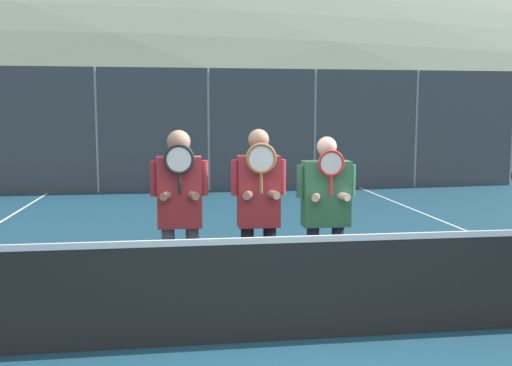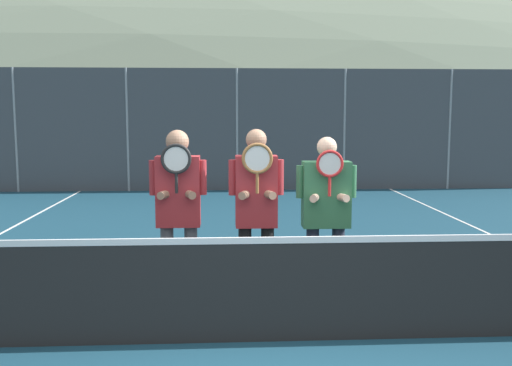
{
  "view_description": "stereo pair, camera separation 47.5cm",
  "coord_description": "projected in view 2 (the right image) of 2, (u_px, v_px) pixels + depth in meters",
  "views": [
    {
      "loc": [
        -0.8,
        -4.78,
        2.0
      ],
      "look_at": [
        -0.01,
        1.01,
        1.29
      ],
      "focal_mm": 40.0,
      "sensor_mm": 36.0,
      "label": 1
    },
    {
      "loc": [
        -0.33,
        -4.82,
        2.0
      ],
      "look_at": [
        -0.01,
        1.01,
        1.29
      ],
      "focal_mm": 40.0,
      "sensor_mm": 36.0,
      "label": 2
    }
  ],
  "objects": [
    {
      "name": "car_left_of_center",
      "position": [
        237.0,
        149.0,
        17.47
      ],
      "size": [
        4.05,
        2.02,
        1.83
      ],
      "color": "slate",
      "rests_on": "ground_plane"
    },
    {
      "name": "player_center_right",
      "position": [
        326.0,
        208.0,
        5.8
      ],
      "size": [
        0.62,
        0.34,
        1.77
      ],
      "color": "#232838",
      "rests_on": "ground_plane"
    },
    {
      "name": "player_center_left",
      "position": [
        256.0,
        207.0,
        5.62
      ],
      "size": [
        0.54,
        0.34,
        1.85
      ],
      "color": "black",
      "rests_on": "ground_plane"
    },
    {
      "name": "ground_plane",
      "position": [
        263.0,
        341.0,
        5.04
      ],
      "size": [
        120.0,
        120.0,
        0.0
      ],
      "primitive_type": "plane",
      "color": "navy"
    },
    {
      "name": "tennis_net",
      "position": [
        263.0,
        288.0,
        4.98
      ],
      "size": [
        11.02,
        0.09,
        1.04
      ],
      "color": "gray",
      "rests_on": "ground_plane"
    },
    {
      "name": "hill_distant",
      "position": [
        228.0,
        133.0,
        62.09
      ],
      "size": [
        142.8,
        79.33,
        27.77
      ],
      "color": "slate",
      "rests_on": "ground_plane"
    },
    {
      "name": "car_far_left",
      "position": [
        63.0,
        150.0,
        17.12
      ],
      "size": [
        4.74,
        2.01,
        1.84
      ],
      "color": "maroon",
      "rests_on": "ground_plane"
    },
    {
      "name": "car_center",
      "position": [
        399.0,
        149.0,
        17.8
      ],
      "size": [
        4.41,
        2.04,
        1.77
      ],
      "color": "navy",
      "rests_on": "ground_plane"
    },
    {
      "name": "player_leftmost",
      "position": [
        178.0,
        205.0,
        5.67
      ],
      "size": [
        0.57,
        0.34,
        1.84
      ],
      "color": "#56565B",
      "rests_on": "ground_plane"
    },
    {
      "name": "fence_back",
      "position": [
        237.0,
        130.0,
        14.88
      ],
      "size": [
        17.08,
        0.06,
        3.18
      ],
      "color": "gray",
      "rests_on": "ground_plane"
    },
    {
      "name": "clubhouse_building",
      "position": [
        231.0,
        120.0,
        23.65
      ],
      "size": [
        16.35,
        5.5,
        3.48
      ],
      "color": "beige",
      "rests_on": "ground_plane"
    }
  ]
}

